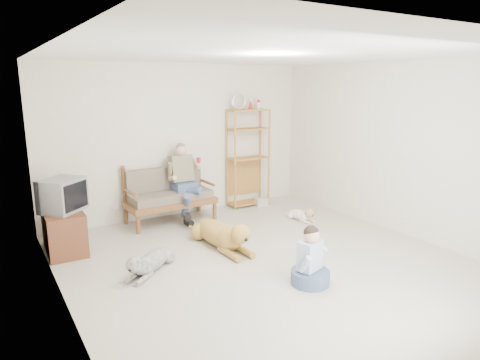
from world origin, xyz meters
TOP-DOWN VIEW (x-y plane):
  - floor at (0.00, 0.00)m, footprint 5.50×5.50m
  - ceiling at (0.00, 0.00)m, footprint 5.50×5.50m
  - wall_back at (0.00, 2.75)m, footprint 5.00×0.00m
  - wall_left at (-2.50, 0.00)m, footprint 0.00×5.50m
  - wall_right at (2.50, 0.00)m, footprint 0.00×5.50m
  - loveseat at (-0.40, 2.44)m, footprint 1.51×0.73m
  - man at (-0.16, 2.26)m, footprint 0.51×0.73m
  - etagere at (1.31, 2.55)m, footprint 0.84×0.37m
  - book_stack at (1.51, 2.38)m, footprint 0.25×0.20m
  - tv_stand at (-2.23, 1.91)m, footprint 0.53×0.91m
  - crt_tv at (-2.20, 1.89)m, footprint 0.71×0.70m
  - wall_outlet at (-1.25, 2.73)m, footprint 0.12×0.02m
  - golden_retriever at (-0.23, 0.85)m, footprint 0.44×1.60m
  - shaggy_dog at (-1.44, 0.61)m, footprint 0.88×0.80m
  - terrier at (1.58, 1.21)m, footprint 0.25×0.69m
  - child at (0.08, -0.72)m, footprint 0.46×0.46m

SIDE VIEW (x-z plane):
  - floor at x=0.00m, z-range 0.00..0.00m
  - book_stack at x=1.51m, z-range 0.00..0.15m
  - terrier at x=1.58m, z-range -0.02..0.24m
  - shaggy_dog at x=-1.44m, z-range -0.03..0.30m
  - golden_retriever at x=-0.23m, z-range -0.05..0.44m
  - child at x=0.08m, z-range -0.10..0.63m
  - wall_outlet at x=-1.25m, z-range 0.26..0.34m
  - tv_stand at x=-2.23m, z-range 0.00..0.60m
  - loveseat at x=-0.40m, z-range 0.01..0.96m
  - man at x=-0.16m, z-range 0.03..1.21m
  - crt_tv at x=-2.20m, z-range 0.60..1.07m
  - etagere at x=1.31m, z-range -0.13..2.06m
  - wall_left at x=-2.50m, z-range -1.40..4.10m
  - wall_right at x=2.50m, z-range -1.40..4.10m
  - wall_back at x=0.00m, z-range -1.15..3.85m
  - ceiling at x=0.00m, z-range 2.70..2.70m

